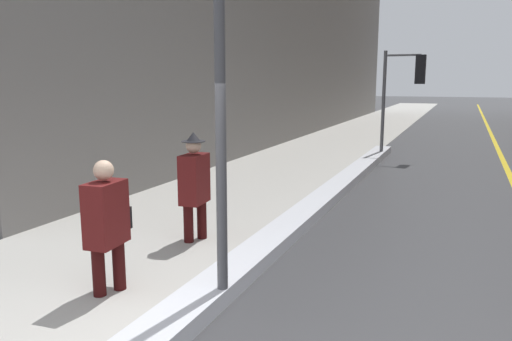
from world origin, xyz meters
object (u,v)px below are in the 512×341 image
(traffic_light_near, at_px, (407,81))
(pedestrian_in_glasses, at_px, (107,221))
(lamp_post, at_px, (219,29))
(pedestrian_trailing, at_px, (194,182))

(traffic_light_near, relative_size, pedestrian_in_glasses, 2.13)
(lamp_post, bearing_deg, pedestrian_trailing, 126.79)
(lamp_post, relative_size, pedestrian_in_glasses, 3.16)
(pedestrian_in_glasses, distance_m, pedestrian_trailing, 2.14)
(traffic_light_near, height_order, pedestrian_trailing, traffic_light_near)
(lamp_post, height_order, pedestrian_trailing, lamp_post)
(lamp_post, distance_m, pedestrian_in_glasses, 2.58)
(pedestrian_trailing, bearing_deg, pedestrian_in_glasses, -3.52)
(pedestrian_in_glasses, bearing_deg, pedestrian_trailing, 176.48)
(lamp_post, bearing_deg, pedestrian_in_glasses, -171.60)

